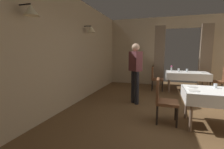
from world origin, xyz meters
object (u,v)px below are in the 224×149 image
glass_far_c (179,70)px  plate_mid_d (192,87)px  plate_far_b (203,72)px  chair_far_right (221,80)px  person_waiter_by_doorway (135,68)px  chair_mid_left (163,98)px  glass_far_d (187,70)px  plate_mid_a (194,91)px  chair_far_left (155,77)px  flower_vase_far (171,68)px  dining_table_mid (224,95)px  glass_mid_c (215,86)px  dining_table_far (187,75)px

glass_far_c → plate_mid_d: bearing=-89.6°
plate_far_b → chair_far_right: bearing=0.5°
chair_far_right → plate_far_b: bearing=-179.5°
chair_far_right → person_waiter_by_doorway: size_ratio=0.54×
chair_mid_left → glass_far_d: (0.83, 3.08, 0.29)m
plate_mid_a → chair_mid_left: bearing=165.0°
chair_far_left → flower_vase_far: 0.72m
flower_vase_far → plate_far_b: 1.08m
glass_far_d → plate_far_b: bearing=-3.0°
plate_mid_d → chair_far_left: bearing=107.2°
flower_vase_far → dining_table_mid: bearing=-75.7°
plate_mid_d → glass_far_d: glass_far_d is taller
plate_far_b → glass_far_c: bearing=172.0°
plate_mid_a → glass_mid_c: 0.61m
dining_table_mid → chair_far_right: chair_far_right is taller
dining_table_mid → chair_far_right: (0.85, 3.01, -0.15)m
person_waiter_by_doorway → dining_table_mid: bearing=-29.3°
chair_mid_left → plate_far_b: bearing=66.1°
plate_far_b → chair_far_left: bearing=-177.6°
chair_far_left → plate_far_b: (1.65, 0.07, 0.24)m
chair_far_right → plate_far_b: chair_far_right is taller
dining_table_mid → plate_mid_a: bearing=-160.5°
chair_far_right → glass_far_c: size_ratio=8.12×
chair_mid_left → person_waiter_by_doorway: 1.44m
plate_mid_a → glass_far_c: bearing=89.9°
plate_far_b → dining_table_far: bearing=-175.4°
dining_table_far → chair_far_right: chair_far_right is taller
plate_mid_d → person_waiter_by_doorway: (-1.35, 0.90, 0.27)m
chair_far_right → chair_far_left: size_ratio=1.00×
dining_table_far → glass_mid_c: bearing=-86.3°
glass_mid_c → flower_vase_far: flower_vase_far is taller
person_waiter_by_doorway → glass_mid_c: bearing=-25.4°
chair_mid_left → glass_far_c: (0.55, 3.17, 0.29)m
plate_mid_a → glass_far_c: (0.00, 3.32, 0.05)m
chair_far_right → plate_mid_a: chair_far_right is taller
plate_mid_d → glass_far_c: size_ratio=1.71×
dining_table_far → glass_mid_c: 2.77m
chair_mid_left → plate_mid_a: (0.55, -0.15, 0.24)m
dining_table_mid → plate_far_b: (0.26, 3.01, 0.09)m
flower_vase_far → glass_far_d: size_ratio=1.83×
dining_table_mid → dining_table_far: bearing=95.2°
plate_far_b → person_waiter_by_doorway: bearing=-137.5°
glass_mid_c → chair_far_left: bearing=115.4°
chair_mid_left → plate_mid_d: size_ratio=4.74×
dining_table_mid → plate_far_b: plate_far_b is taller
chair_mid_left → glass_far_c: chair_mid_left is taller
plate_mid_d → glass_far_d: size_ratio=1.67×
dining_table_mid → plate_mid_d: size_ratio=7.29×
dining_table_far → flower_vase_far: 0.61m
dining_table_mid → glass_far_c: bearing=100.0°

